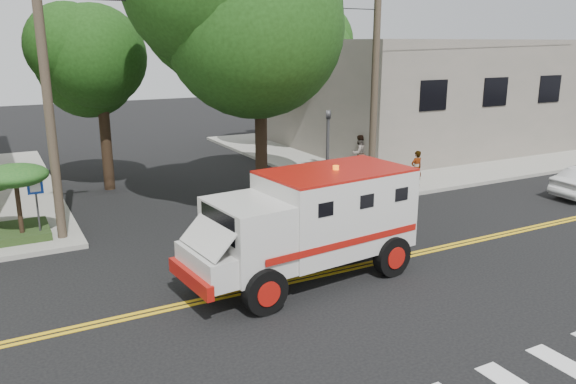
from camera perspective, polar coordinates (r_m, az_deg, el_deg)
ground at (r=15.07m, az=2.94°, el=-8.48°), size 100.00×100.00×0.00m
sidewalk_ne at (r=33.23m, az=10.95°, el=4.40°), size 17.00×17.00×0.15m
building_right at (r=34.17m, az=12.66°, el=9.80°), size 14.00×12.00×6.00m
utility_pole_left at (r=17.95m, az=-23.27°, el=8.99°), size 0.28×0.28×9.00m
utility_pole_right at (r=22.56m, az=8.81°, el=10.98°), size 0.28×0.28×9.00m
tree_main at (r=20.25m, az=-1.36°, el=18.36°), size 6.08×5.70×9.85m
tree_left at (r=24.03m, az=-17.85°, el=13.62°), size 4.48×4.20×7.70m
tree_right at (r=31.92m, az=2.07°, el=15.10°), size 4.80×4.50×8.20m
traffic_signal at (r=20.94m, az=4.04°, el=4.54°), size 0.15×0.18×3.60m
accessibility_sign at (r=18.60m, az=-24.17°, el=-0.79°), size 0.45×0.10×2.02m
armored_truck at (r=14.41m, az=2.28°, el=-2.80°), size 6.35×2.99×2.81m
pedestrian_a at (r=24.14m, az=12.91°, el=2.37°), size 0.55×0.36×1.49m
pedestrian_b at (r=26.44m, az=7.24°, el=3.94°), size 0.84×0.66×1.71m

